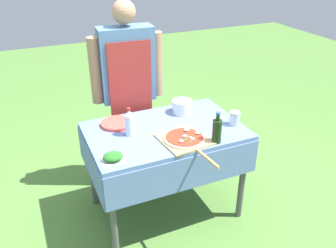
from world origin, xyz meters
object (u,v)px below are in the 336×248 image
at_px(oil_bottle, 217,130).
at_px(plate_stack, 117,123).
at_px(prep_table, 165,141).
at_px(water_bottle, 129,122).
at_px(sauce_jar, 234,119).
at_px(person_cook, 128,82).
at_px(mixing_tub, 182,107).
at_px(herb_container, 113,157).
at_px(pizza_on_peel, 185,139).

bearing_deg(oil_bottle, plate_stack, 136.73).
bearing_deg(prep_table, water_bottle, 174.25).
relative_size(prep_table, sauce_jar, 11.14).
distance_m(person_cook, mixing_tub, 0.54).
relative_size(person_cook, sauce_jar, 15.54).
xyz_separation_m(prep_table, herb_container, (-0.50, -0.27, 0.14)).
bearing_deg(person_cook, mixing_tub, 138.57).
bearing_deg(mixing_tub, plate_stack, 179.31).
bearing_deg(water_bottle, oil_bottle, -33.52).
relative_size(prep_table, water_bottle, 5.48).
height_order(water_bottle, herb_container, water_bottle).
bearing_deg(herb_container, pizza_on_peel, 3.91).
bearing_deg(oil_bottle, mixing_tub, 91.42).
distance_m(pizza_on_peel, oil_bottle, 0.24).
bearing_deg(person_cook, oil_bottle, 116.14).
bearing_deg(herb_container, oil_bottle, -5.14).
relative_size(oil_bottle, mixing_tub, 1.43).
relative_size(oil_bottle, herb_container, 1.38).
height_order(pizza_on_peel, oil_bottle, oil_bottle).
relative_size(oil_bottle, plate_stack, 0.93).
relative_size(pizza_on_peel, water_bottle, 2.74).
distance_m(oil_bottle, plate_stack, 0.83).
bearing_deg(mixing_tub, sauce_jar, -51.90).
bearing_deg(mixing_tub, water_bottle, -160.49).
xyz_separation_m(person_cook, mixing_tub, (0.36, -0.37, -0.15)).
bearing_deg(herb_container, plate_stack, 70.90).
relative_size(mixing_tub, plate_stack, 0.65).
height_order(mixing_tub, sauce_jar, same).
distance_m(person_cook, oil_bottle, 1.01).
height_order(water_bottle, plate_stack, water_bottle).
bearing_deg(oil_bottle, sauce_jar, 33.73).
height_order(prep_table, plate_stack, plate_stack).
xyz_separation_m(pizza_on_peel, oil_bottle, (0.20, -0.11, 0.08)).
xyz_separation_m(pizza_on_peel, sauce_jar, (0.48, 0.08, 0.04)).
height_order(prep_table, mixing_tub, mixing_tub).
xyz_separation_m(prep_table, sauce_jar, (0.55, -0.15, 0.16)).
bearing_deg(oil_bottle, person_cook, 112.15).
relative_size(water_bottle, plate_stack, 0.86).
distance_m(oil_bottle, herb_container, 0.78).
xyz_separation_m(person_cook, plate_stack, (-0.22, -0.36, -0.19)).
bearing_deg(plate_stack, person_cook, 58.36).
distance_m(water_bottle, plate_stack, 0.22).
bearing_deg(plate_stack, water_bottle, -76.80).
bearing_deg(prep_table, mixing_tub, 40.63).
bearing_deg(oil_bottle, pizza_on_peel, 151.78).
bearing_deg(pizza_on_peel, herb_container, 178.18).
distance_m(person_cook, herb_container, 0.96).
xyz_separation_m(herb_container, plate_stack, (0.17, 0.50, -0.01)).
xyz_separation_m(oil_bottle, water_bottle, (-0.55, 0.37, 0.01)).
distance_m(pizza_on_peel, plate_stack, 0.61).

